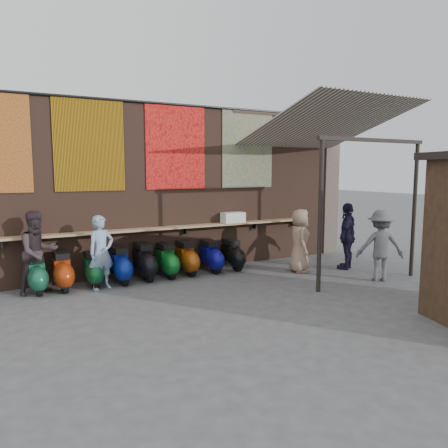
% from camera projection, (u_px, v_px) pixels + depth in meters
% --- Properties ---
extents(ground, '(70.00, 70.00, 0.00)m').
position_uv_depth(ground, '(213.00, 298.00, 8.40)').
color(ground, '#474749').
rests_on(ground, ground).
extents(brick_wall, '(10.00, 0.40, 4.00)m').
position_uv_depth(brick_wall, '(161.00, 189.00, 10.50)').
color(brick_wall, brown).
rests_on(brick_wall, ground).
extents(pier_right, '(0.50, 0.50, 4.00)m').
position_uv_depth(pier_right, '(327.00, 185.00, 12.97)').
color(pier_right, '#4C4238').
rests_on(pier_right, ground).
extents(eating_counter, '(8.00, 0.32, 0.05)m').
position_uv_depth(eating_counter, '(168.00, 228.00, 10.29)').
color(eating_counter, '#9E7A51').
rests_on(eating_counter, brick_wall).
extents(shelf_box, '(0.58, 0.31, 0.26)m').
position_uv_depth(shelf_box, '(233.00, 218.00, 11.08)').
color(shelf_box, white).
rests_on(shelf_box, eating_counter).
extents(tapestry_sun, '(1.50, 0.02, 2.00)m').
position_uv_depth(tapestry_sun, '(89.00, 145.00, 9.37)').
color(tapestry_sun, orange).
rests_on(tapestry_sun, brick_wall).
extents(tapestry_orange, '(1.50, 0.02, 2.00)m').
position_uv_depth(tapestry_orange, '(176.00, 147.00, 10.33)').
color(tapestry_orange, red).
rests_on(tapestry_orange, brick_wall).
extents(tapestry_multi, '(1.50, 0.02, 2.00)m').
position_uv_depth(tapestry_multi, '(248.00, 149.00, 11.28)').
color(tapestry_multi, navy).
rests_on(tapestry_multi, brick_wall).
extents(hang_rail, '(9.50, 0.06, 0.06)m').
position_uv_depth(hang_rail, '(163.00, 103.00, 10.05)').
color(hang_rail, black).
rests_on(hang_rail, brick_wall).
extents(scooter_stool_0, '(0.35, 0.79, 0.75)m').
position_uv_depth(scooter_stool_0, '(37.00, 275.00, 8.73)').
color(scooter_stool_0, '#16593D').
rests_on(scooter_stool_0, ground).
extents(scooter_stool_1, '(0.37, 0.83, 0.79)m').
position_uv_depth(scooter_stool_1, '(62.00, 271.00, 8.93)').
color(scooter_stool_1, '#A52F0C').
rests_on(scooter_stool_1, ground).
extents(scooter_stool_2, '(0.34, 0.76, 0.72)m').
position_uv_depth(scooter_stool_2, '(92.00, 269.00, 9.24)').
color(scooter_stool_2, '#0E4824').
rests_on(scooter_stool_2, ground).
extents(scooter_stool_3, '(0.37, 0.83, 0.79)m').
position_uv_depth(scooter_stool_3, '(120.00, 265.00, 9.50)').
color(scooter_stool_3, navy).
rests_on(scooter_stool_3, ground).
extents(scooter_stool_4, '(0.39, 0.86, 0.81)m').
position_uv_depth(scooter_stool_4, '(144.00, 262.00, 9.80)').
color(scooter_stool_4, black).
rests_on(scooter_stool_4, ground).
extents(scooter_stool_5, '(0.36, 0.81, 0.77)m').
position_uv_depth(scooter_stool_5, '(167.00, 261.00, 10.03)').
color(scooter_stool_5, '#0E6321').
rests_on(scooter_stool_5, ground).
extents(scooter_stool_6, '(0.37, 0.82, 0.78)m').
position_uv_depth(scooter_stool_6, '(186.00, 258.00, 10.29)').
color(scooter_stool_6, '#8B3E0C').
rests_on(scooter_stool_6, ground).
extents(scooter_stool_7, '(0.36, 0.80, 0.76)m').
position_uv_depth(scooter_stool_7, '(211.00, 256.00, 10.55)').
color(scooter_stool_7, navy).
rests_on(scooter_stool_7, ground).
extents(scooter_stool_8, '(0.35, 0.79, 0.75)m').
position_uv_depth(scooter_stool_8, '(232.00, 255.00, 10.79)').
color(scooter_stool_8, black).
rests_on(scooter_stool_8, ground).
extents(diner_left, '(0.64, 0.52, 1.54)m').
position_uv_depth(diner_left, '(101.00, 252.00, 8.99)').
color(diner_left, '#88A0C6').
rests_on(diner_left, ground).
extents(diner_right, '(0.98, 0.88, 1.66)m').
position_uv_depth(diner_right, '(38.00, 252.00, 8.66)').
color(diner_right, '#34282D').
rests_on(diner_right, ground).
extents(shopper_navy, '(1.04, 0.83, 1.65)m').
position_uv_depth(shopper_navy, '(347.00, 236.00, 10.84)').
color(shopper_navy, black).
rests_on(shopper_navy, ground).
extents(shopper_grey, '(1.18, 1.07, 1.59)m').
position_uv_depth(shopper_grey, '(380.00, 246.00, 9.66)').
color(shopper_grey, '#59595E').
rests_on(shopper_grey, ground).
extents(shopper_tan, '(0.76, 0.88, 1.53)m').
position_uv_depth(shopper_tan, '(300.00, 241.00, 10.50)').
color(shopper_tan, '#95775F').
rests_on(shopper_tan, ground).
extents(awning_canvas, '(3.20, 3.28, 0.97)m').
position_uv_depth(awning_canvas, '(326.00, 124.00, 10.41)').
color(awning_canvas, beige).
rests_on(awning_canvas, brick_wall).
extents(awning_ledger, '(3.30, 0.08, 0.12)m').
position_uv_depth(awning_ledger, '(286.00, 114.00, 11.74)').
color(awning_ledger, '#33261C').
rests_on(awning_ledger, brick_wall).
extents(awning_header, '(3.00, 0.08, 0.08)m').
position_uv_depth(awning_header, '(374.00, 140.00, 9.16)').
color(awning_header, black).
rests_on(awning_header, awning_post_left).
extents(awning_post_left, '(0.09, 0.09, 3.10)m').
position_uv_depth(awning_post_left, '(320.00, 216.00, 8.68)').
color(awning_post_left, black).
rests_on(awning_post_left, ground).
extents(awning_post_right, '(0.09, 0.09, 3.10)m').
position_uv_depth(awning_post_right, '(414.00, 210.00, 10.01)').
color(awning_post_right, black).
rests_on(awning_post_right, ground).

